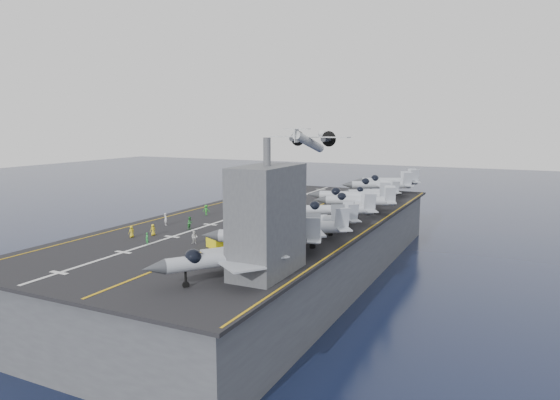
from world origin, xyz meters
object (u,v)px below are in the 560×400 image
at_px(island_superstructure, 267,207).
at_px(tow_cart_a, 215,242).
at_px(fighter_jet_0, 224,257).
at_px(transport_plane, 309,142).

bearing_deg(island_superstructure, tow_cart_a, 147.49).
xyz_separation_m(island_superstructure, fighter_jet_0, (-2.81, -4.51, -4.90)).
distance_m(fighter_jet_0, tow_cart_a, 15.14).
distance_m(tow_cart_a, transport_plane, 78.73).
distance_m(fighter_jet_0, transport_plane, 92.40).
height_order(island_superstructure, tow_cart_a, island_superstructure).
distance_m(island_superstructure, tow_cart_a, 15.57).
bearing_deg(fighter_jet_0, tow_cart_a, 126.79).
distance_m(island_superstructure, transport_plane, 88.68).
distance_m(island_superstructure, fighter_jet_0, 7.23).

